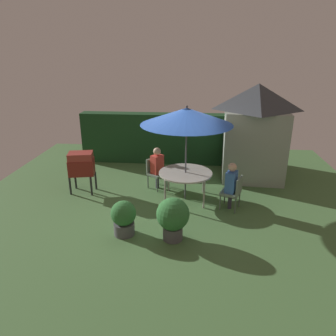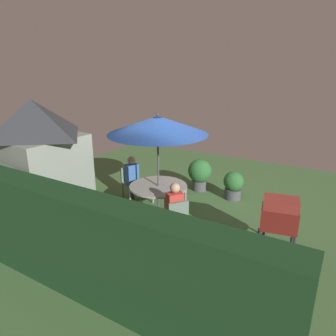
{
  "view_description": "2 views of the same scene",
  "coord_description": "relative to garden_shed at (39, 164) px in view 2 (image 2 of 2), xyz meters",
  "views": [
    {
      "loc": [
        0.66,
        -7.55,
        3.9
      ],
      "look_at": [
        -0.04,
        0.13,
        1.02
      ],
      "focal_mm": 33.8,
      "sensor_mm": 36.0,
      "label": 1
    },
    {
      "loc": [
        -3.52,
        6.54,
        3.69
      ],
      "look_at": [
        0.39,
        -0.0,
        1.13
      ],
      "focal_mm": 33.33,
      "sensor_mm": 36.0,
      "label": 2
    }
  ],
  "objects": [
    {
      "name": "garden_shed",
      "position": [
        0.0,
        0.0,
        0.0
      ],
      "size": [
        2.06,
        1.81,
        2.98
      ],
      "color": "gray",
      "rests_on": "ground"
    },
    {
      "name": "ground_plane",
      "position": [
        -2.47,
        -2.26,
        -1.52
      ],
      "size": [
        11.0,
        11.0,
        0.0
      ],
      "primitive_type": "plane",
      "color": "#47703D"
    },
    {
      "name": "patio_table",
      "position": [
        -2.07,
        -1.81,
        -0.78
      ],
      "size": [
        1.45,
        1.45,
        0.79
      ],
      "color": "#B2ADA3",
      "rests_on": "ground"
    },
    {
      "name": "bbq_grill",
      "position": [
        -5.04,
        -1.61,
        -0.67
      ],
      "size": [
        0.79,
        0.63,
        1.2
      ],
      "color": "maroon",
      "rests_on": "ground"
    },
    {
      "name": "patio_umbrella",
      "position": [
        -2.07,
        -1.81,
        0.8
      ],
      "size": [
        2.39,
        2.39,
        2.6
      ],
      "color": "#4C4C51",
      "rests_on": "ground"
    },
    {
      "name": "person_in_blue",
      "position": [
        -0.88,
        -2.28,
        -0.74
      ],
      "size": [
        0.35,
        0.4,
        1.26
      ],
      "color": "#3866B2",
      "rests_on": "ground"
    },
    {
      "name": "chair_near_shed",
      "position": [
        -2.99,
        -1.08,
        -1.0
      ],
      "size": [
        0.65,
        0.65,
        0.9
      ],
      "color": "slate",
      "rests_on": "ground"
    },
    {
      "name": "person_in_red",
      "position": [
        -2.93,
        -1.14,
        -0.74
      ],
      "size": [
        0.4,
        0.42,
        1.26
      ],
      "color": "#CC3D33",
      "rests_on": "ground"
    },
    {
      "name": "potted_plant_by_shed",
      "position": [
        -3.35,
        -3.75,
        -1.09
      ],
      "size": [
        0.57,
        0.57,
        0.81
      ],
      "color": "#4C4C51",
      "rests_on": "ground"
    },
    {
      "name": "potted_plant_by_grill",
      "position": [
        -2.25,
        -3.85,
        -0.97
      ],
      "size": [
        0.72,
        0.72,
        0.97
      ],
      "color": "#4C4C51",
      "rests_on": "ground"
    },
    {
      "name": "hedge_backdrop",
      "position": [
        -2.47,
        1.24,
        -0.62
      ],
      "size": [
        6.97,
        0.54,
        1.8
      ],
      "color": "#193D1E",
      "rests_on": "ground"
    },
    {
      "name": "chair_far_side",
      "position": [
        -0.8,
        -2.31,
        -1.0
      ],
      "size": [
        0.6,
        0.6,
        0.9
      ],
      "color": "slate",
      "rests_on": "ground"
    }
  ]
}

